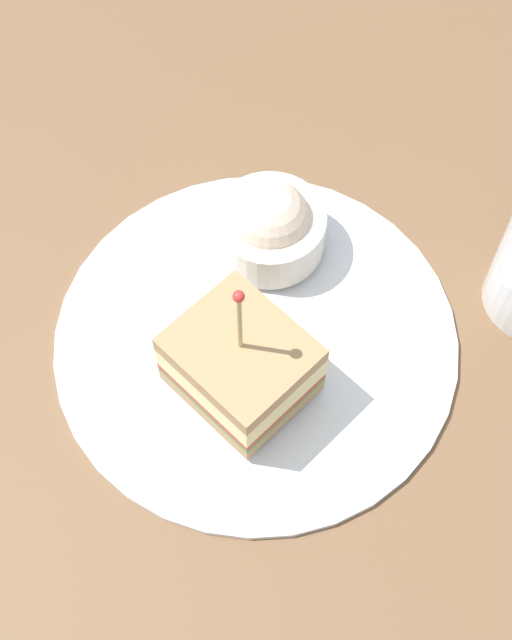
# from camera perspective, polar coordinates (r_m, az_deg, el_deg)

# --- Properties ---
(ground_plane) EXTENTS (1.04, 1.04, 0.02)m
(ground_plane) POSITION_cam_1_polar(r_m,az_deg,el_deg) (0.62, -0.00, -1.77)
(ground_plane) COLOR brown
(plate) EXTENTS (0.27, 0.27, 0.01)m
(plate) POSITION_cam_1_polar(r_m,az_deg,el_deg) (0.60, -0.00, -1.13)
(plate) COLOR white
(plate) RESTS_ON ground_plane
(sandwich_half_center) EXTENTS (0.11, 0.11, 0.11)m
(sandwich_half_center) POSITION_cam_1_polar(r_m,az_deg,el_deg) (0.56, -0.96, -2.85)
(sandwich_half_center) COLOR tan
(sandwich_half_center) RESTS_ON plate
(coleslaw_bowl) EXTENTS (0.08, 0.08, 0.06)m
(coleslaw_bowl) POSITION_cam_1_polar(r_m,az_deg,el_deg) (0.62, 0.90, 6.03)
(coleslaw_bowl) COLOR silver
(coleslaw_bowl) RESTS_ON plate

